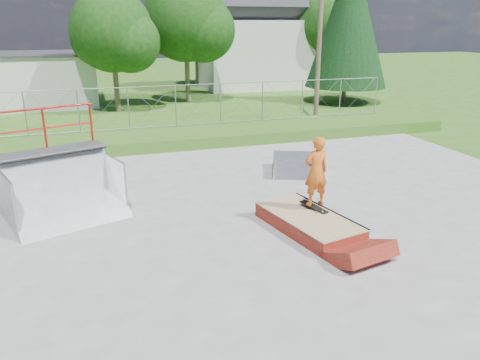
# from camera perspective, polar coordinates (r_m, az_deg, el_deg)

# --- Properties ---
(ground) EXTENTS (120.00, 120.00, 0.00)m
(ground) POSITION_cam_1_polar(r_m,az_deg,el_deg) (11.27, 2.22, -6.70)
(ground) COLOR #31601B
(ground) RESTS_ON ground
(concrete_pad) EXTENTS (20.00, 16.00, 0.04)m
(concrete_pad) POSITION_cam_1_polar(r_m,az_deg,el_deg) (11.26, 2.22, -6.61)
(concrete_pad) COLOR gray
(concrete_pad) RESTS_ON ground
(grass_berm) EXTENTS (24.00, 3.00, 0.50)m
(grass_berm) POSITION_cam_1_polar(r_m,az_deg,el_deg) (19.91, -7.18, 5.21)
(grass_berm) COLOR #31601B
(grass_berm) RESTS_ON ground
(grind_box) EXTENTS (1.89, 2.98, 0.41)m
(grind_box) POSITION_cam_1_polar(r_m,az_deg,el_deg) (11.51, 8.31, -5.20)
(grind_box) COLOR maroon
(grind_box) RESTS_ON concrete_pad
(quarter_pipe) EXTENTS (3.32, 3.06, 2.72)m
(quarter_pipe) POSITION_cam_1_polar(r_m,az_deg,el_deg) (12.60, -20.97, 1.44)
(quarter_pipe) COLOR gray
(quarter_pipe) RESTS_ON concrete_pad
(flat_bank_ramp) EXTENTS (2.22, 2.28, 0.51)m
(flat_bank_ramp) POSITION_cam_1_polar(r_m,az_deg,el_deg) (15.78, 7.09, 1.67)
(flat_bank_ramp) COLOR gray
(flat_bank_ramp) RESTS_ON concrete_pad
(skateboard) EXTENTS (0.52, 0.82, 0.13)m
(skateboard) POSITION_cam_1_polar(r_m,az_deg,el_deg) (11.80, 9.04, -3.31)
(skateboard) COLOR black
(skateboard) RESTS_ON grind_box
(skater) EXTENTS (0.65, 0.44, 1.73)m
(skater) POSITION_cam_1_polar(r_m,az_deg,el_deg) (11.51, 9.26, 0.70)
(skater) COLOR orange
(skater) RESTS_ON grind_box
(chain_link_fence) EXTENTS (20.00, 0.06, 1.80)m
(chain_link_fence) POSITION_cam_1_polar(r_m,az_deg,el_deg) (20.65, -7.85, 8.92)
(chain_link_fence) COLOR gray
(chain_link_fence) RESTS_ON grass_berm
(utility_building_flat) EXTENTS (10.00, 6.00, 3.00)m
(utility_building_flat) POSITION_cam_1_polar(r_m,az_deg,el_deg) (32.04, -26.26, 10.80)
(utility_building_flat) COLOR silver
(utility_building_flat) RESTS_ON ground
(gable_house) EXTENTS (8.40, 6.08, 8.94)m
(gable_house) POSITION_cam_1_polar(r_m,az_deg,el_deg) (37.71, 1.64, 17.11)
(gable_house) COLOR silver
(gable_house) RESTS_ON ground
(utility_pole) EXTENTS (0.24, 0.24, 8.00)m
(utility_pole) POSITION_cam_1_polar(r_m,az_deg,el_deg) (24.23, 9.65, 16.43)
(utility_pole) COLOR brown
(utility_pole) RESTS_ON ground
(tree_left_near) EXTENTS (4.76, 4.48, 6.65)m
(tree_left_near) POSITION_cam_1_polar(r_m,az_deg,el_deg) (27.46, -14.77, 16.82)
(tree_left_near) COLOR brown
(tree_left_near) RESTS_ON ground
(tree_center) EXTENTS (5.44, 5.12, 7.60)m
(tree_center) POSITION_cam_1_polar(r_m,az_deg,el_deg) (30.04, -6.02, 18.57)
(tree_center) COLOR brown
(tree_center) RESTS_ON ground
(tree_right_far) EXTENTS (5.10, 4.80, 7.12)m
(tree_right_far) POSITION_cam_1_polar(r_m,az_deg,el_deg) (37.83, 10.74, 17.88)
(tree_right_far) COLOR brown
(tree_right_far) RESTS_ON ground
(tree_back_mid) EXTENTS (4.08, 3.84, 5.70)m
(tree_back_mid) POSITION_cam_1_polar(r_m,az_deg,el_deg) (38.44, -4.90, 16.77)
(tree_back_mid) COLOR brown
(tree_back_mid) RESTS_ON ground
(conifer_tree) EXTENTS (5.04, 5.04, 9.10)m
(conifer_tree) POSITION_cam_1_polar(r_m,az_deg,el_deg) (30.77, 13.17, 18.58)
(conifer_tree) COLOR brown
(conifer_tree) RESTS_ON ground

